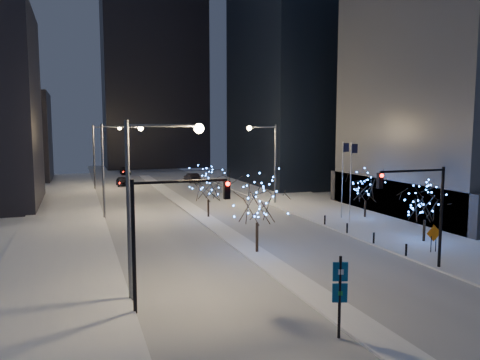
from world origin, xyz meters
name	(u,v)px	position (x,y,z in m)	size (l,w,h in m)	color
ground	(308,291)	(0.00, 0.00, 0.00)	(160.00, 160.00, 0.00)	white
road	(181,202)	(0.00, 35.00, 0.01)	(20.00, 130.00, 0.02)	#B5BAC5
median	(190,208)	(0.00, 30.00, 0.07)	(2.00, 80.00, 0.15)	white
east_sidewalk	(345,215)	(15.00, 20.00, 0.07)	(10.00, 90.00, 0.15)	white
west_sidewalk	(63,235)	(-14.00, 20.00, 0.07)	(8.00, 90.00, 0.15)	white
horizon_block	(154,81)	(6.00, 92.00, 21.00)	(24.00, 14.00, 42.00)	black
street_lamp_w_near	(148,184)	(-8.94, 2.00, 6.50)	(4.40, 0.56, 10.00)	#595E66
street_lamp_w_mid	(113,157)	(-8.94, 27.00, 6.50)	(4.40, 0.56, 10.00)	#595E66
street_lamp_w_far	(101,148)	(-8.94, 52.00, 6.50)	(4.40, 0.56, 10.00)	#595E66
street_lamp_east	(269,153)	(10.08, 30.00, 6.45)	(3.90, 0.56, 10.00)	#595E66
traffic_signal_west	(164,221)	(-8.44, 0.00, 4.76)	(5.26, 0.43, 7.00)	black
traffic_signal_east	(423,201)	(8.94, 1.00, 4.76)	(5.26, 0.43, 7.00)	black
flagpoles	(347,175)	(13.37, 17.25, 4.80)	(1.35, 2.60, 8.00)	silver
bollards	(360,233)	(10.20, 10.00, 0.60)	(0.16, 12.16, 0.90)	black
car_near	(122,181)	(-5.54, 55.51, 0.75)	(1.78, 4.43, 1.51)	black
car_mid	(192,178)	(6.61, 56.50, 0.81)	(1.72, 4.92, 1.62)	black
car_far	(125,171)	(-3.13, 74.90, 0.70)	(1.95, 4.80, 1.39)	black
holiday_tree_median_near	(257,200)	(0.21, 8.77, 4.19)	(6.06, 6.06, 6.18)	black
holiday_tree_median_far	(208,185)	(0.50, 23.70, 3.57)	(5.18, 5.18, 5.34)	black
holiday_tree_plaza_near	(425,203)	(14.63, 7.27, 3.34)	(4.85, 4.85, 4.91)	black
holiday_tree_plaza_far	(366,187)	(16.19, 18.04, 3.38)	(4.53, 4.53, 5.03)	black
wayfinding_sign	(340,288)	(-1.57, -6.00, 2.36)	(0.67, 0.31, 3.85)	black
construction_sign	(434,236)	(12.88, 4.21, 1.41)	(1.27, 0.16, 2.09)	black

